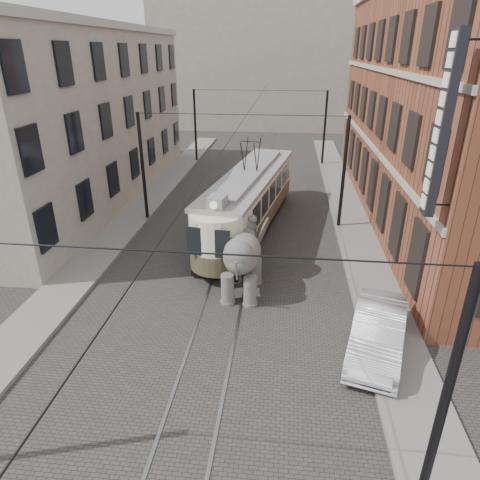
# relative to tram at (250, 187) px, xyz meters

# --- Properties ---
(ground) EXTENTS (120.00, 120.00, 0.00)m
(ground) POSITION_rel_tram_xyz_m (-0.38, -5.29, -2.39)
(ground) COLOR #3A3835
(tram_rails) EXTENTS (1.54, 80.00, 0.02)m
(tram_rails) POSITION_rel_tram_xyz_m (-0.38, -5.29, -2.38)
(tram_rails) COLOR slate
(tram_rails) RESTS_ON ground
(sidewalk_right) EXTENTS (2.00, 60.00, 0.15)m
(sidewalk_right) POSITION_rel_tram_xyz_m (5.62, -5.29, -2.32)
(sidewalk_right) COLOR slate
(sidewalk_right) RESTS_ON ground
(sidewalk_left) EXTENTS (2.00, 60.00, 0.15)m
(sidewalk_left) POSITION_rel_tram_xyz_m (-6.88, -5.29, -2.32)
(sidewalk_left) COLOR slate
(sidewalk_left) RESTS_ON ground
(brick_building) EXTENTS (8.00, 26.00, 12.00)m
(brick_building) POSITION_rel_tram_xyz_m (10.62, 3.71, 3.61)
(brick_building) COLOR brown
(brick_building) RESTS_ON ground
(stucco_building) EXTENTS (7.00, 24.00, 10.00)m
(stucco_building) POSITION_rel_tram_xyz_m (-11.38, 4.71, 2.61)
(stucco_building) COLOR gray
(stucco_building) RESTS_ON ground
(distant_block) EXTENTS (28.00, 10.00, 14.00)m
(distant_block) POSITION_rel_tram_xyz_m (-0.38, 34.71, 4.61)
(distant_block) COLOR gray
(distant_block) RESTS_ON ground
(catenary) EXTENTS (11.00, 30.20, 6.00)m
(catenary) POSITION_rel_tram_xyz_m (-0.58, -0.29, 0.61)
(catenary) COLOR black
(catenary) RESTS_ON ground
(tram) EXTENTS (4.44, 12.30, 4.78)m
(tram) POSITION_rel_tram_xyz_m (0.00, 0.00, 0.00)
(tram) COLOR #EDEAC0
(tram) RESTS_ON ground
(elephant) EXTENTS (2.64, 4.54, 2.72)m
(elephant) POSITION_rel_tram_xyz_m (0.28, -6.64, -1.03)
(elephant) COLOR #605D59
(elephant) RESTS_ON ground
(parked_car) EXTENTS (2.66, 4.68, 1.46)m
(parked_car) POSITION_rel_tram_xyz_m (4.96, -9.80, -1.66)
(parked_car) COLOR silver
(parked_car) RESTS_ON ground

